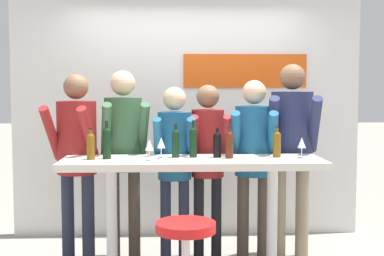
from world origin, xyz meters
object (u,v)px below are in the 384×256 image
at_px(bar_stool, 186,252).
at_px(person_center_left, 175,153).
at_px(wine_bottle_1, 193,141).
at_px(wine_bottle_5, 91,145).
at_px(tasting_table, 192,178).
at_px(person_far_left, 76,147).
at_px(person_right, 292,139).
at_px(wine_bottle_0, 229,143).
at_px(wine_bottle_3, 107,142).
at_px(wine_bottle_6, 277,143).
at_px(person_center, 208,151).
at_px(person_left, 123,143).
at_px(wine_bottle_2, 176,142).
at_px(wine_glass_0, 149,146).
at_px(wine_bottle_4, 217,143).
at_px(person_center_right, 254,150).
at_px(wine_glass_1, 161,143).
at_px(wine_glass_2, 302,143).

relative_size(bar_stool, person_center_left, 0.40).
distance_m(wine_bottle_1, wine_bottle_5, 0.86).
height_order(tasting_table, bar_stool, tasting_table).
height_order(person_far_left, person_right, person_right).
height_order(tasting_table, wine_bottle_0, wine_bottle_0).
xyz_separation_m(person_center_left, wine_bottle_3, (-0.57, -0.43, 0.15)).
distance_m(person_right, wine_bottle_6, 0.53).
height_order(bar_stool, person_far_left, person_far_left).
xyz_separation_m(person_center, wine_bottle_0, (0.15, -0.49, 0.12)).
relative_size(person_center, wine_bottle_3, 5.17).
bearing_deg(tasting_table, person_center, 72.51).
height_order(person_left, wine_bottle_2, person_left).
distance_m(bar_stool, wine_bottle_6, 1.29).
bearing_deg(wine_bottle_1, person_center_left, 113.40).
height_order(person_left, wine_bottle_1, person_left).
bearing_deg(wine_glass_0, wine_bottle_5, 167.60).
distance_m(tasting_table, person_center_left, 0.51).
height_order(person_right, wine_bottle_5, person_right).
xyz_separation_m(person_right, wine_bottle_4, (-0.74, -0.47, 0.01)).
distance_m(wine_bottle_1, wine_bottle_4, 0.20).
xyz_separation_m(person_center_right, wine_bottle_2, (-0.72, -0.35, 0.11)).
xyz_separation_m(tasting_table, person_center, (0.17, 0.52, 0.17)).
relative_size(person_left, wine_bottle_4, 6.86).
xyz_separation_m(person_left, wine_bottle_2, (0.48, -0.43, 0.05)).
bearing_deg(wine_bottle_2, wine_glass_1, -153.61).
relative_size(person_left, person_center, 1.08).
xyz_separation_m(wine_bottle_0, wine_bottle_3, (-1.02, -0.00, 0.02)).
height_order(person_left, person_center_right, person_left).
bearing_deg(wine_bottle_5, tasting_table, 0.61).
relative_size(person_right, wine_glass_0, 10.37).
relative_size(bar_stool, person_far_left, 0.38).
height_order(person_left, wine_bottle_4, person_left).
bearing_deg(wine_glass_0, wine_glass_2, 5.41).
bearing_deg(wine_glass_1, wine_bottle_4, 4.65).
distance_m(person_right, wine_glass_1, 1.32).
height_order(person_far_left, wine_bottle_6, person_far_left).
bearing_deg(person_far_left, wine_bottle_3, -41.16).
xyz_separation_m(wine_bottle_0, wine_bottle_2, (-0.45, 0.08, 0.01)).
distance_m(person_left, person_center, 0.79).
xyz_separation_m(tasting_table, wine_glass_2, (0.92, 0.01, 0.29)).
bearing_deg(tasting_table, person_far_left, 156.17).
xyz_separation_m(wine_glass_0, wine_glass_2, (1.27, 0.12, 0.00)).
bearing_deg(wine_bottle_5, bar_stool, -39.62).
relative_size(person_center_left, wine_bottle_1, 5.16).
xyz_separation_m(wine_bottle_3, wine_glass_1, (0.45, 0.02, -0.02)).
bearing_deg(wine_bottle_4, tasting_table, -158.58).
bearing_deg(wine_bottle_6, bar_stool, -138.04).
height_order(person_center_left, wine_bottle_1, person_center_left).
xyz_separation_m(tasting_table, wine_bottle_1, (0.01, 0.10, 0.30)).
bearing_deg(wine_bottle_2, wine_glass_2, -5.47).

